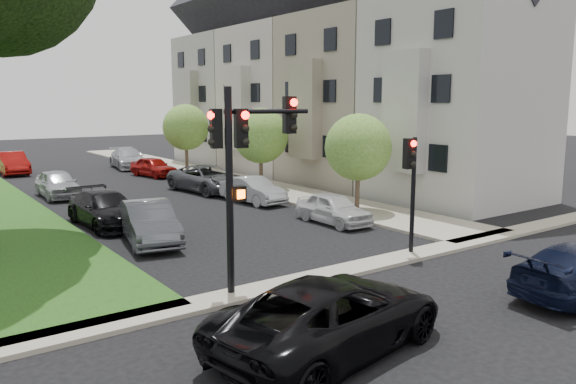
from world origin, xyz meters
TOP-DOWN VIEW (x-y plane):
  - ground at (0.00, 0.00)m, footprint 140.00×140.00m
  - sidewalk_right at (6.75, 24.00)m, footprint 3.50×44.00m
  - sidewalk_cross at (0.00, 2.00)m, footprint 60.00×1.00m
  - house_a at (12.45, 8.00)m, footprint 7.70×7.55m
  - house_b at (12.45, 15.50)m, footprint 7.70×7.55m
  - house_c at (12.45, 23.00)m, footprint 7.70×7.55m
  - house_d at (12.45, 30.50)m, footprint 7.70×7.55m
  - small_tree_a at (6.20, 8.36)m, footprint 2.97×2.97m
  - small_tree_b at (6.20, 16.31)m, footprint 3.07×3.07m
  - small_tree_c at (6.20, 25.88)m, footprint 3.18×3.18m
  - traffic_signal_main at (-3.38, 2.23)m, footprint 2.61×0.79m
  - traffic_signal_secondary at (2.82, 2.19)m, footprint 0.52×0.42m
  - car_cross_near at (-3.76, -1.76)m, footprint 5.82×3.50m
  - car_parked_0 at (3.96, 7.33)m, footprint 1.53×3.74m
  - car_parked_1 at (3.76, 13.25)m, footprint 1.75×4.03m
  - car_parked_2 at (3.53, 17.60)m, footprint 3.04×5.50m
  - car_parked_3 at (3.52, 25.29)m, footprint 2.29×4.08m
  - car_parked_4 at (3.79, 30.83)m, footprint 2.69×5.28m
  - car_parked_5 at (-3.41, 8.71)m, footprint 2.40×4.67m
  - car_parked_6 at (-3.79, 12.31)m, footprint 2.18×4.94m
  - car_parked_7 at (-3.68, 20.50)m, footprint 1.73×4.22m
  - car_parked_9 at (-3.89, 32.15)m, footprint 1.64×4.66m

SIDE VIEW (x-z plane):
  - ground at x=0.00m, z-range 0.00..0.00m
  - sidewalk_right at x=6.75m, z-range 0.00..0.12m
  - sidewalk_cross at x=0.00m, z-range 0.00..0.12m
  - car_parked_0 at x=3.96m, z-range 0.00..1.27m
  - car_parked_1 at x=3.76m, z-range 0.00..1.29m
  - car_parked_3 at x=3.52m, z-range 0.00..1.31m
  - car_parked_6 at x=-3.79m, z-range 0.00..1.41m
  - car_parked_7 at x=-3.68m, z-range 0.00..1.43m
  - car_parked_2 at x=3.53m, z-range 0.00..1.46m
  - car_parked_5 at x=-3.41m, z-range 0.00..1.47m
  - car_parked_4 at x=3.79m, z-range 0.00..1.47m
  - car_cross_near at x=-3.76m, z-range 0.00..1.51m
  - car_parked_9 at x=-3.89m, z-range 0.00..1.53m
  - traffic_signal_secondary at x=2.82m, z-range 0.76..4.61m
  - small_tree_a at x=6.20m, z-range 0.74..5.19m
  - small_tree_b at x=6.20m, z-range 0.76..5.37m
  - small_tree_c at x=6.20m, z-range 0.79..5.56m
  - traffic_signal_main at x=-3.38m, z-range 1.01..6.35m
  - house_a at x=12.45m, z-range -1.05..14.92m
  - house_b at x=12.45m, z-range -1.05..14.92m
  - house_c at x=12.45m, z-range -1.05..14.92m
  - house_d at x=12.45m, z-range -1.05..14.92m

